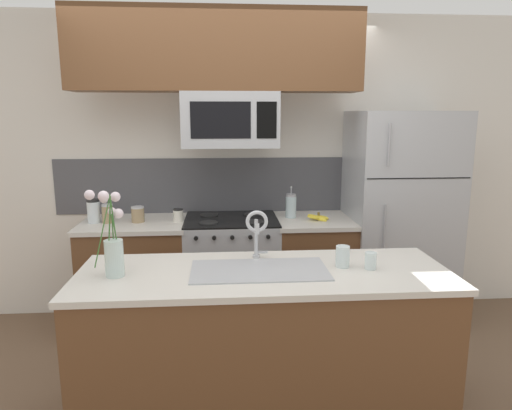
{
  "coord_description": "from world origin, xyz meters",
  "views": [
    {
      "loc": [
        -0.07,
        -2.76,
        1.77
      ],
      "look_at": [
        0.16,
        0.27,
        1.16
      ],
      "focal_mm": 32.0,
      "sensor_mm": 36.0,
      "label": 1
    }
  ],
  "objects": [
    {
      "name": "storage_jar_tall",
      "position": [
        -1.1,
        0.89,
        1.01
      ],
      "size": [
        0.1,
        0.1,
        0.19
      ],
      "color": "silver",
      "rests_on": "back_counter_left"
    },
    {
      "name": "banana_bunch",
      "position": [
        0.72,
        0.84,
        0.93
      ],
      "size": [
        0.19,
        0.12,
        0.08
      ],
      "color": "yellow",
      "rests_on": "back_counter_right"
    },
    {
      "name": "flower_vase",
      "position": [
        -0.66,
        -0.37,
        1.07
      ],
      "size": [
        0.17,
        0.17,
        0.48
      ],
      "color": "silver",
      "rests_on": "island_counter"
    },
    {
      "name": "drinking_glass",
      "position": [
        0.61,
        -0.32,
        0.97
      ],
      "size": [
        0.08,
        0.08,
        0.12
      ],
      "color": "silver",
      "rests_on": "island_counter"
    },
    {
      "name": "storage_jar_medium",
      "position": [
        -0.99,
        0.88,
        0.99
      ],
      "size": [
        0.09,
        0.09,
        0.15
      ],
      "color": "#997F5B",
      "rests_on": "back_counter_left"
    },
    {
      "name": "microwave",
      "position": [
        0.0,
        0.88,
        1.72
      ],
      "size": [
        0.74,
        0.4,
        0.42
      ],
      "color": "#A8AAAF"
    },
    {
      "name": "back_counter_right",
      "position": [
        0.69,
        0.9,
        0.46
      ],
      "size": [
        0.65,
        0.65,
        0.91
      ],
      "color": "brown",
      "rests_on": "ground"
    },
    {
      "name": "refrigerator",
      "position": [
        1.42,
        0.92,
        0.9
      ],
      "size": [
        0.84,
        0.74,
        1.79
      ],
      "color": "#A8AAAF",
      "rests_on": "ground"
    },
    {
      "name": "spare_glass",
      "position": [
        0.76,
        -0.37,
        0.96
      ],
      "size": [
        0.06,
        0.06,
        0.1
      ],
      "color": "silver",
      "rests_on": "island_counter"
    },
    {
      "name": "sink_faucet",
      "position": [
        0.13,
        -0.16,
        1.11
      ],
      "size": [
        0.14,
        0.14,
        0.31
      ],
      "color": "#B7BABF",
      "rests_on": "island_counter"
    },
    {
      "name": "ground_plane",
      "position": [
        0.0,
        0.0,
        0.0
      ],
      "size": [
        10.0,
        10.0,
        0.0
      ],
      "primitive_type": "plane",
      "color": "brown"
    },
    {
      "name": "back_counter_left",
      "position": [
        -0.79,
        0.9,
        0.46
      ],
      "size": [
        0.85,
        0.65,
        0.91
      ],
      "color": "brown",
      "rests_on": "ground"
    },
    {
      "name": "kitchen_sink",
      "position": [
        0.13,
        -0.35,
        0.84
      ],
      "size": [
        0.76,
        0.39,
        0.16
      ],
      "color": "#ADAFB5",
      "rests_on": "island_counter"
    },
    {
      "name": "upper_cabinet_band",
      "position": [
        -0.1,
        0.85,
        2.23
      ],
      "size": [
        2.2,
        0.34,
        0.6
      ],
      "primitive_type": "cube",
      "color": "brown"
    },
    {
      "name": "storage_jar_squat",
      "position": [
        -0.43,
        0.89,
        0.96
      ],
      "size": [
        0.08,
        0.08,
        0.1
      ],
      "color": "silver",
      "rests_on": "back_counter_left"
    },
    {
      "name": "stove_range",
      "position": [
        0.0,
        0.9,
        0.46
      ],
      "size": [
        0.76,
        0.64,
        0.93
      ],
      "color": "#A8AAAF",
      "rests_on": "ground"
    },
    {
      "name": "french_press",
      "position": [
        0.5,
        0.96,
        1.01
      ],
      "size": [
        0.09,
        0.09,
        0.27
      ],
      "color": "silver",
      "rests_on": "back_counter_right"
    },
    {
      "name": "splash_band",
      "position": [
        0.0,
        1.22,
        1.15
      ],
      "size": [
        3.02,
        0.01,
        0.48
      ],
      "primitive_type": "cube",
      "color": "#4C4C51",
      "rests_on": "rear_partition"
    },
    {
      "name": "storage_jar_short",
      "position": [
        -0.75,
        0.89,
        0.97
      ],
      "size": [
        0.1,
        0.1,
        0.13
      ],
      "color": "#997F5B",
      "rests_on": "back_counter_left"
    },
    {
      "name": "rear_partition",
      "position": [
        0.3,
        1.28,
        1.3
      ],
      "size": [
        5.2,
        0.1,
        2.6
      ],
      "primitive_type": "cube",
      "color": "silver",
      "rests_on": "ground"
    },
    {
      "name": "island_counter",
      "position": [
        0.16,
        -0.35,
        0.46
      ],
      "size": [
        2.08,
        0.74,
        0.91
      ],
      "color": "brown",
      "rests_on": "ground"
    }
  ]
}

